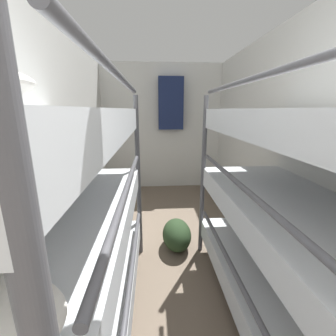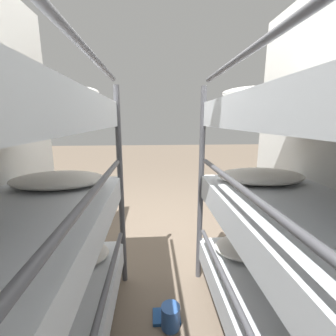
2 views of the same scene
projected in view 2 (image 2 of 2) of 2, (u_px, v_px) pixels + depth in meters
ground_plane at (160, 243)px, 2.53m from camera, size 20.00×20.00×0.00m
bunk_stack_left_near at (330, 240)px, 0.98m from camera, size 0.79×1.92×1.64m
tin_can at (171, 317)px, 1.49m from camera, size 0.13×0.13×0.16m
floor_book at (166, 316)px, 1.57m from camera, size 0.19×0.14×0.02m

